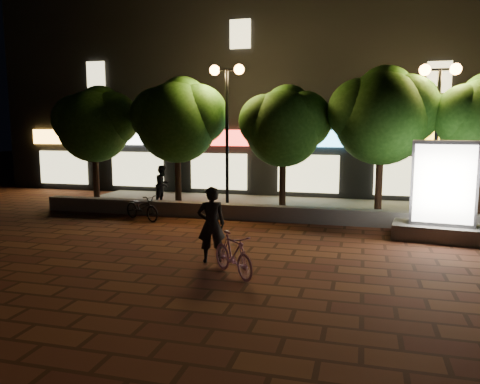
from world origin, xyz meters
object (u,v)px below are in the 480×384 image
(tree_right, at_px, (384,112))
(pedestrian, at_px, (163,185))
(tree_left, at_px, (179,117))
(tree_far_left, at_px, (96,122))
(street_lamp_left, at_px, (227,100))
(ad_kiosk, at_px, (443,200))
(scooter_parked, at_px, (142,207))
(tree_mid, at_px, (285,123))
(street_lamp_right, at_px, (438,101))
(scooter_pink, at_px, (233,254))
(rider, at_px, (211,224))

(tree_right, distance_m, pedestrian, 8.59)
(tree_left, bearing_deg, tree_far_left, -180.00)
(tree_right, relative_size, street_lamp_left, 0.98)
(street_lamp_left, height_order, ad_kiosk, street_lamp_left)
(scooter_parked, bearing_deg, street_lamp_left, -20.86)
(ad_kiosk, bearing_deg, tree_mid, 149.82)
(pedestrian, bearing_deg, tree_mid, -87.14)
(street_lamp_right, relative_size, scooter_pink, 3.26)
(street_lamp_left, relative_size, pedestrian, 3.39)
(tree_mid, bearing_deg, rider, -95.36)
(ad_kiosk, height_order, scooter_parked, ad_kiosk)
(scooter_pink, bearing_deg, ad_kiosk, -2.10)
(tree_mid, height_order, street_lamp_right, street_lamp_right)
(tree_mid, bearing_deg, scooter_parked, -150.56)
(tree_far_left, relative_size, tree_right, 0.91)
(street_lamp_left, distance_m, ad_kiosk, 7.93)
(tree_far_left, distance_m, tree_mid, 7.50)
(tree_far_left, relative_size, street_lamp_left, 0.89)
(ad_kiosk, relative_size, scooter_parked, 1.68)
(scooter_parked, bearing_deg, tree_right, -46.61)
(rider, bearing_deg, scooter_pink, 106.90)
(ad_kiosk, bearing_deg, street_lamp_right, 87.92)
(tree_left, distance_m, tree_right, 7.30)
(tree_left, xyz_separation_m, tree_right, (7.30, 0.00, 0.12))
(street_lamp_left, xyz_separation_m, scooter_parked, (-2.31, -2.20, -3.60))
(tree_left, height_order, rider, tree_left)
(tree_left, relative_size, tree_mid, 1.09)
(tree_right, relative_size, scooter_pink, 3.32)
(tree_right, relative_size, rider, 2.88)
(street_lamp_right, relative_size, rider, 2.83)
(street_lamp_right, xyz_separation_m, scooter_pink, (-4.80, -7.04, -3.44))
(tree_far_left, bearing_deg, street_lamp_left, -2.76)
(ad_kiosk, relative_size, pedestrian, 1.79)
(tree_right, bearing_deg, ad_kiosk, -61.23)
(tree_right, xyz_separation_m, ad_kiosk, (1.55, -2.82, -2.46))
(street_lamp_left, relative_size, scooter_pink, 3.40)
(tree_far_left, distance_m, scooter_parked, 4.91)
(tree_far_left, height_order, scooter_parked, tree_far_left)
(tree_left, relative_size, scooter_pink, 3.21)
(tree_left, bearing_deg, ad_kiosk, -17.70)
(tree_mid, bearing_deg, pedestrian, 176.56)
(tree_mid, xyz_separation_m, pedestrian, (-4.84, 0.29, -2.37))
(tree_left, distance_m, scooter_parked, 3.91)
(tree_far_left, distance_m, rider, 9.75)
(scooter_parked, bearing_deg, rider, -111.16)
(tree_left, xyz_separation_m, rider, (3.39, -6.46, -2.57))
(tree_far_left, distance_m, tree_left, 3.51)
(tree_far_left, bearing_deg, tree_left, 0.00)
(street_lamp_left, distance_m, rider, 7.10)
(tree_mid, relative_size, scooter_parked, 2.76)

